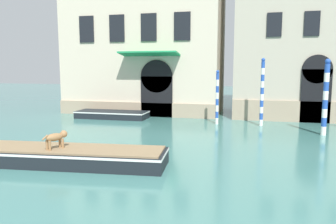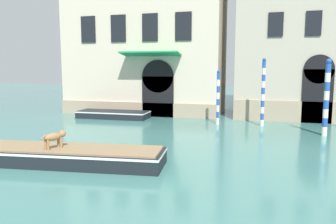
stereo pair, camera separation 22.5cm
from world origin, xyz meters
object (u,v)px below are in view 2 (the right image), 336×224
(boat_foreground, at_px, (65,155))
(mooring_pole_0, at_px, (218,97))
(dog_on_deck, at_px, (55,137))
(mooring_pole_1, at_px, (263,92))
(boat_moored_near_palazzo, at_px, (113,114))
(mooring_pole_4, at_px, (327,97))

(boat_foreground, height_order, mooring_pole_0, mooring_pole_0)
(dog_on_deck, relative_size, mooring_pole_0, 0.26)
(mooring_pole_0, relative_size, mooring_pole_1, 0.82)
(boat_foreground, height_order, boat_moored_near_palazzo, boat_foreground)
(dog_on_deck, distance_m, mooring_pole_1, 12.60)
(mooring_pole_4, bearing_deg, dog_on_deck, -141.69)
(boat_moored_near_palazzo, bearing_deg, mooring_pole_1, -3.95)
(mooring_pole_1, xyz_separation_m, mooring_pole_4, (3.07, -2.10, -0.06))
(mooring_pole_0, height_order, mooring_pole_1, mooring_pole_1)
(mooring_pole_0, xyz_separation_m, mooring_pole_4, (5.72, -2.04, 0.30))
(mooring_pole_1, bearing_deg, boat_moored_near_palazzo, 176.47)
(dog_on_deck, height_order, mooring_pole_1, mooring_pole_1)
(mooring_pole_0, relative_size, mooring_pole_4, 0.85)
(boat_moored_near_palazzo, relative_size, mooring_pole_4, 1.27)
(dog_on_deck, distance_m, mooring_pole_0, 11.20)
(dog_on_deck, xyz_separation_m, mooring_pole_4, (10.32, 8.15, 0.95))
(mooring_pole_1, bearing_deg, mooring_pole_0, -178.61)
(mooring_pole_1, relative_size, mooring_pole_4, 1.03)
(mooring_pole_0, distance_m, mooring_pole_4, 6.08)
(mooring_pole_1, bearing_deg, boat_foreground, -124.95)
(boat_foreground, distance_m, mooring_pole_4, 12.94)
(boat_foreground, bearing_deg, boat_moored_near_palazzo, 99.42)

